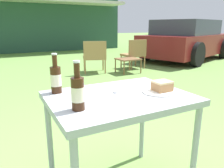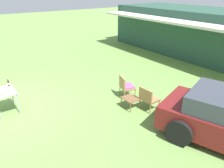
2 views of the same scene
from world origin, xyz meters
TOP-DOWN VIEW (x-y plane):
  - parked_car at (5.23, 4.48)m, footprint 4.17×2.85m
  - wicker_chair_cushioned at (1.49, 3.89)m, footprint 0.68×0.63m
  - wicker_chair_plain at (2.67, 3.87)m, footprint 0.57×0.50m
  - garden_side_table at (2.24, 3.49)m, footprint 0.54×0.48m
  - patio_table at (0.00, 0.00)m, footprint 0.88×0.66m
  - cake_on_plate at (0.28, -0.07)m, footprint 0.22×0.22m
  - cola_bottle_near at (-0.34, 0.24)m, footprint 0.07×0.07m
  - cola_bottle_far at (-0.31, -0.11)m, footprint 0.07×0.07m
  - fork at (0.22, -0.08)m, footprint 0.18×0.03m
  - loose_bottle_cap at (0.00, 0.06)m, footprint 0.03×0.03m

SIDE VIEW (x-z plane):
  - garden_side_table at x=2.24m, z-range 0.14..0.51m
  - wicker_chair_cushioned at x=1.49m, z-range 0.04..0.84m
  - wicker_chair_plain at x=2.67m, z-range 0.05..0.85m
  - patio_table at x=0.00m, z-range 0.29..1.02m
  - parked_car at x=5.23m, z-range -0.01..1.33m
  - fork at x=0.22m, z-range 0.73..0.74m
  - loose_bottle_cap at x=0.00m, z-range 0.73..0.74m
  - cake_on_plate at x=0.28m, z-range 0.72..0.80m
  - cola_bottle_near at x=-0.34m, z-range 0.70..0.96m
  - cola_bottle_far at x=-0.31m, z-range 0.70..0.96m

